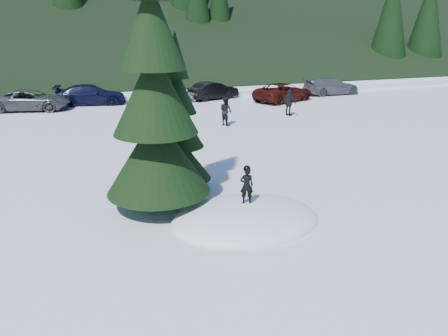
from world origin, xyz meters
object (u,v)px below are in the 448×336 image
object	(u,v)px
spruce_tall	(155,103)
adult_0	(226,111)
adult_1	(289,103)
car_2	(31,100)
car_7	(331,86)
child_skier	(247,186)
spruce_short	(178,131)
car_3	(91,95)
car_4	(175,94)
car_6	(283,92)
car_5	(213,91)

from	to	relation	value
spruce_tall	adult_0	xyz separation A→B (m)	(6.02, 10.61, -2.50)
adult_1	car_2	bearing A→B (deg)	36.18
adult_1	car_7	xyz separation A→B (m)	(7.51, 6.89, -0.15)
child_skier	car_7	bearing A→B (deg)	-111.32
spruce_short	car_2	distance (m)	18.90
adult_1	car_2	distance (m)	17.25
adult_0	car_3	bearing A→B (deg)	15.07
car_2	car_4	xyz separation A→B (m)	(9.87, -0.12, -0.07)
car_6	child_skier	bearing A→B (deg)	127.85
adult_1	car_2	xyz separation A→B (m)	(-15.55, 7.47, -0.14)
child_skier	car_5	xyz separation A→B (m)	(5.96, 21.36, -0.35)
spruce_tall	car_3	distance (m)	20.58
spruce_short	car_3	xyz separation A→B (m)	(-1.88, 19.00, -1.39)
adult_0	adult_1	world-z (taller)	adult_1
car_7	child_skier	bearing A→B (deg)	141.88
spruce_tall	spruce_short	xyz separation A→B (m)	(1.00, 1.40, -1.22)
child_skier	car_7	distance (m)	25.88
adult_0	car_4	size ratio (longest dim) A/B	0.45
car_2	car_5	size ratio (longest dim) A/B	1.22
child_skier	car_6	distance (m)	21.51
spruce_tall	adult_0	world-z (taller)	spruce_tall
car_4	car_5	xyz separation A→B (m)	(3.20, 0.52, 0.05)
spruce_tall	car_3	size ratio (longest dim) A/B	1.74
spruce_tall	spruce_short	bearing A→B (deg)	54.46
car_6	spruce_tall	bearing A→B (deg)	120.35
car_5	adult_0	bearing A→B (deg)	147.95
car_5	car_6	size ratio (longest dim) A/B	0.82
spruce_tall	spruce_short	size ratio (longest dim) A/B	1.60
spruce_tall	car_2	distance (m)	20.09
car_4	car_7	bearing A→B (deg)	-103.85
car_3	car_4	bearing A→B (deg)	-92.47
car_3	car_7	distance (m)	19.18
adult_0	spruce_short	bearing A→B (deg)	131.28
adult_0	car_3	world-z (taller)	adult_0
car_3	car_6	size ratio (longest dim) A/B	0.99
adult_1	car_3	bearing A→B (deg)	25.49
adult_1	car_4	distance (m)	9.29
car_2	car_7	distance (m)	23.06
adult_0	car_3	distance (m)	11.98
child_skier	adult_0	bearing A→B (deg)	-90.26
child_skier	car_4	xyz separation A→B (m)	(2.76, 20.84, -0.40)
spruce_short	adult_1	world-z (taller)	spruce_short
car_2	car_7	size ratio (longest dim) A/B	1.05
spruce_short	car_6	bearing A→B (deg)	52.60
car_6	car_2	bearing A→B (deg)	60.27
car_5	car_6	xyz separation A→B (m)	(4.71, -2.68, 0.02)
spruce_short	child_skier	xyz separation A→B (m)	(1.28, -3.03, -1.08)
car_6	adult_0	bearing A→B (deg)	110.44
adult_1	car_7	distance (m)	10.19
car_6	car_7	world-z (taller)	car_7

